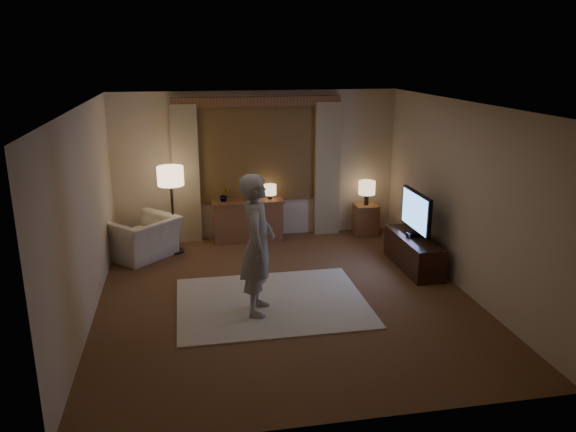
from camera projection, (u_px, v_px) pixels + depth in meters
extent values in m
cube|color=brown|center=(285.00, 298.00, 7.69)|extent=(5.00, 5.50, 0.02)
cube|color=silver|center=(285.00, 104.00, 6.95)|extent=(5.00, 5.50, 0.02)
cube|color=beige|center=(257.00, 165.00, 9.92)|extent=(5.00, 0.02, 2.60)
cube|color=beige|center=(344.00, 291.00, 4.72)|extent=(5.00, 0.02, 2.60)
cube|color=beige|center=(84.00, 216.00, 6.88)|extent=(0.02, 5.50, 2.60)
cube|color=beige|center=(463.00, 197.00, 7.76)|extent=(0.02, 5.50, 2.60)
cube|color=black|center=(257.00, 152.00, 9.82)|extent=(2.00, 0.01, 1.70)
cube|color=brown|center=(257.00, 152.00, 9.81)|extent=(2.08, 0.04, 1.78)
cube|color=tan|center=(186.00, 175.00, 9.63)|extent=(0.45, 0.12, 2.40)
cube|color=tan|center=(327.00, 169.00, 10.07)|extent=(0.45, 0.12, 2.40)
cube|color=brown|center=(257.00, 101.00, 9.52)|extent=(2.90, 0.14, 0.16)
cube|color=beige|center=(272.00, 302.00, 7.51)|extent=(2.50, 2.00, 0.02)
cube|color=brown|center=(248.00, 221.00, 9.91)|extent=(1.20, 0.40, 0.70)
cube|color=brown|center=(247.00, 197.00, 9.78)|extent=(0.16, 0.02, 0.20)
imported|color=#999999|center=(224.00, 195.00, 9.69)|extent=(0.17, 0.13, 0.30)
cylinder|color=black|center=(270.00, 198.00, 9.86)|extent=(0.08, 0.08, 0.12)
cylinder|color=#FFCE99|center=(270.00, 190.00, 9.82)|extent=(0.22, 0.22, 0.18)
cylinder|color=black|center=(175.00, 251.00, 9.42)|extent=(0.31, 0.31, 0.03)
cylinder|color=black|center=(173.00, 219.00, 9.26)|extent=(0.04, 0.04, 1.16)
cylinder|color=#FFCE99|center=(170.00, 176.00, 9.05)|extent=(0.43, 0.43, 0.31)
imported|color=beige|center=(143.00, 238.00, 9.09)|extent=(1.36, 1.35, 0.66)
cube|color=brown|center=(366.00, 220.00, 10.26)|extent=(0.40, 0.40, 0.56)
cylinder|color=black|center=(366.00, 200.00, 10.15)|extent=(0.08, 0.08, 0.20)
cylinder|color=#FFCE99|center=(367.00, 188.00, 10.09)|extent=(0.30, 0.30, 0.24)
cube|color=black|center=(414.00, 252.00, 8.68)|extent=(0.45, 1.40, 0.50)
cube|color=black|center=(415.00, 235.00, 8.60)|extent=(0.24, 0.11, 0.07)
cube|color=black|center=(416.00, 211.00, 8.49)|extent=(0.05, 0.99, 0.60)
cube|color=#5591E9|center=(414.00, 211.00, 8.48)|extent=(0.00, 0.92, 0.54)
imported|color=#ACA59F|center=(258.00, 245.00, 6.99)|extent=(0.57, 0.74, 1.81)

